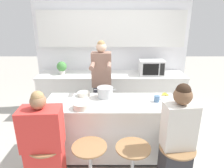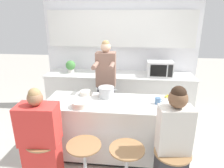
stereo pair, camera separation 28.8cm
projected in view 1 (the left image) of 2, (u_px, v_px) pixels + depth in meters
The scene contains 18 objects.
ground_plane at pixel (112, 153), 3.19m from camera, with size 16.00×16.00×0.00m, color #B2ADA3.
wall_back at pixel (112, 42), 4.38m from camera, with size 3.37×0.22×2.70m.
back_counter at pixel (112, 93), 4.43m from camera, with size 3.13×0.68×0.90m.
kitchen_island at pixel (112, 128), 3.04m from camera, with size 1.94×0.71×0.90m.
bar_stool_leftmost at pixel (49, 163), 2.45m from camera, with size 0.42×0.42×0.63m.
bar_stool_center_left at pixel (91, 164), 2.44m from camera, with size 0.42×0.42×0.63m.
bar_stool_center_right at pixel (133, 165), 2.42m from camera, with size 0.42×0.42×0.63m.
bar_stool_rightmost at pixel (176, 166), 2.41m from camera, with size 0.42×0.42×0.63m.
person_cooking at pixel (103, 89), 3.54m from camera, with size 0.33×0.55×1.70m.
person_wrapped_blanket at pixel (45, 147), 2.36m from camera, with size 0.48×0.31×1.33m.
person_seated_near at pixel (177, 144), 2.34m from camera, with size 0.39×0.30×1.41m.
cooking_pot at pixel (106, 92), 3.03m from camera, with size 0.33×0.24×0.16m.
fruit_bowl at pixel (82, 106), 2.69m from camera, with size 0.24×0.24×0.08m.
mixing_bowl_steel at pixel (84, 94), 3.11m from camera, with size 0.19×0.19×0.06m.
coffee_cup_near at pixel (158, 99), 2.89m from camera, with size 0.11×0.08×0.09m.
banana_bunch at pixel (165, 94), 3.12m from camera, with size 0.14×0.10×0.04m.
microwave at pixel (152, 68), 4.18m from camera, with size 0.51×0.34×0.31m.
potted_plant at pixel (62, 67), 4.24m from camera, with size 0.21×0.21×0.27m.
Camera 1 is at (0.01, -2.66, 2.09)m, focal length 32.00 mm.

